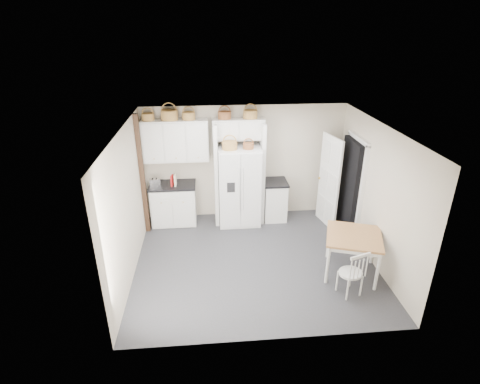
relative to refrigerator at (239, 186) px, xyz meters
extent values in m
plane|color=#323233|center=(0.15, -1.60, -0.89)|extent=(4.50, 4.50, 0.00)
plane|color=white|center=(0.15, -1.60, 1.71)|extent=(4.50, 4.50, 0.00)
plane|color=#BDAB97|center=(0.15, 0.40, 0.41)|extent=(4.50, 0.00, 4.50)
plane|color=#BDAB97|center=(-2.10, -1.60, 0.41)|extent=(0.00, 4.00, 4.00)
plane|color=#BDAB97|center=(2.40, -1.60, 0.41)|extent=(0.00, 4.00, 4.00)
cube|color=silver|center=(0.00, 0.00, 0.00)|extent=(0.92, 0.74, 1.78)
cube|color=silver|center=(-1.48, 0.10, -0.44)|extent=(0.98, 0.62, 0.91)
cube|color=silver|center=(0.82, 0.10, -0.44)|extent=(0.51, 0.61, 0.89)
cube|color=#935B35|center=(1.85, -2.13, -0.50)|extent=(1.20, 1.20, 0.78)
cube|color=silver|center=(1.62, -2.70, -0.48)|extent=(0.50, 0.47, 0.82)
cube|color=black|center=(-1.48, 0.10, 0.04)|extent=(1.02, 0.66, 0.04)
cube|color=black|center=(0.82, 0.10, 0.02)|extent=(0.55, 0.65, 0.04)
cube|color=silver|center=(-1.85, 0.05, 0.14)|extent=(0.25, 0.18, 0.16)
cube|color=#B41516|center=(-1.47, 0.02, 0.18)|extent=(0.06, 0.16, 0.24)
cube|color=beige|center=(-1.40, 0.02, 0.18)|extent=(0.04, 0.17, 0.25)
cylinder|color=#905F35|center=(-1.88, 0.23, 1.53)|extent=(0.26, 0.26, 0.15)
cylinder|color=#905F35|center=(-1.44, 0.23, 1.56)|extent=(0.35, 0.35, 0.21)
cylinder|color=#905F35|center=(-1.04, 0.23, 1.54)|extent=(0.27, 0.27, 0.16)
cylinder|color=brown|center=(-0.29, 0.23, 1.54)|extent=(0.28, 0.28, 0.16)
cylinder|color=#905F35|center=(0.26, 0.23, 1.55)|extent=(0.30, 0.30, 0.17)
cylinder|color=#905F35|center=(-0.21, -0.10, 0.97)|extent=(0.32, 0.32, 0.17)
cylinder|color=brown|center=(0.18, -0.10, 0.95)|extent=(0.23, 0.23, 0.12)
cube|color=silver|center=(-1.35, 0.23, 1.01)|extent=(1.40, 0.34, 0.90)
cube|color=silver|center=(0.00, 0.23, 1.24)|extent=(1.12, 0.34, 0.45)
cube|color=silver|center=(-0.51, 0.10, 0.26)|extent=(0.08, 0.60, 2.30)
cube|color=silver|center=(0.51, 0.10, 0.26)|extent=(0.08, 0.60, 2.30)
cube|color=black|center=(-2.05, -0.25, 0.41)|extent=(0.09, 0.09, 2.60)
cube|color=black|center=(2.31, -0.60, 0.14)|extent=(0.18, 0.85, 2.05)
cube|color=white|center=(1.95, -0.27, 0.14)|extent=(0.21, 0.79, 2.05)
camera|label=1|loc=(-0.67, -7.62, 3.30)|focal=28.00mm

